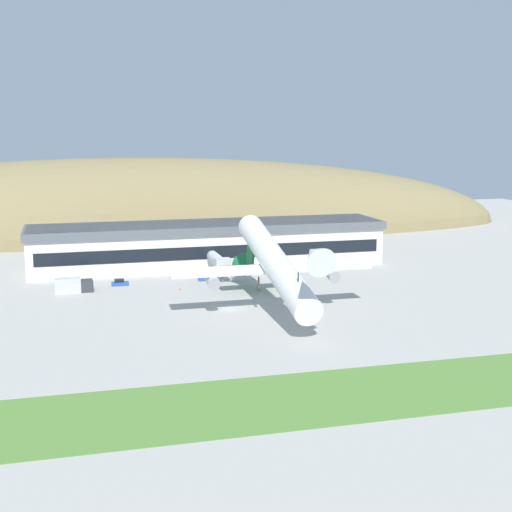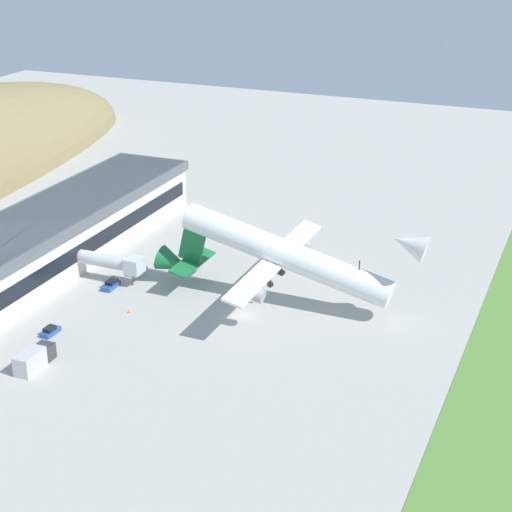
% 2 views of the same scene
% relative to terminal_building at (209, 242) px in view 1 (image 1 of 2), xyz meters
% --- Properties ---
extents(ground_plane, '(349.50, 349.50, 0.00)m').
position_rel_terminal_building_xyz_m(ground_plane, '(-4.36, -42.96, -6.06)').
color(ground_plane, '#ADAAA3').
extents(grass_strip_foreground, '(314.55, 18.06, 0.08)m').
position_rel_terminal_building_xyz_m(grass_strip_foreground, '(-4.36, -88.85, -6.02)').
color(grass_strip_foreground, '#568438').
rests_on(grass_strip_foreground, ground_plane).
extents(hill_backdrop, '(266.27, 55.41, 48.47)m').
position_rel_terminal_building_xyz_m(hill_backdrop, '(-15.97, 60.25, -6.06)').
color(hill_backdrop, olive).
rests_on(hill_backdrop, ground_plane).
extents(terminal_building, '(86.11, 17.75, 10.70)m').
position_rel_terminal_building_xyz_m(terminal_building, '(0.00, 0.00, 0.00)').
color(terminal_building, white).
rests_on(terminal_building, ground_plane).
extents(jetway_0, '(3.38, 13.01, 5.43)m').
position_rel_terminal_building_xyz_m(jetway_0, '(-0.81, -15.58, -2.07)').
color(jetway_0, silver).
rests_on(jetway_0, ground_plane).
extents(cargo_airplane, '(38.01, 49.37, 16.22)m').
position_rel_terminal_building_xyz_m(cargo_airplane, '(2.87, -46.82, 2.86)').
color(cargo_airplane, white).
extents(service_car_0, '(3.70, 1.71, 1.43)m').
position_rel_terminal_building_xyz_m(service_car_0, '(-22.81, -16.76, -5.47)').
color(service_car_0, '#264C99').
rests_on(service_car_0, ground_plane).
extents(service_car_1, '(4.40, 2.13, 1.68)m').
position_rel_terminal_building_xyz_m(service_car_1, '(3.87, -17.55, -5.37)').
color(service_car_1, silver).
rests_on(service_car_1, ground_plane).
extents(service_car_2, '(4.37, 1.87, 1.49)m').
position_rel_terminal_building_xyz_m(service_car_2, '(-3.37, -16.28, -5.45)').
color(service_car_2, '#264C99').
rests_on(service_car_2, ground_plane).
extents(fuel_truck, '(7.75, 2.78, 3.07)m').
position_rel_terminal_building_xyz_m(fuel_truck, '(-32.58, -20.83, -4.60)').
color(fuel_truck, '#333338').
rests_on(fuel_truck, ground_plane).
extents(traffic_cone_0, '(0.52, 0.52, 0.58)m').
position_rel_terminal_building_xyz_m(traffic_cone_0, '(-10.98, -24.37, -5.78)').
color(traffic_cone_0, orange).
rests_on(traffic_cone_0, ground_plane).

